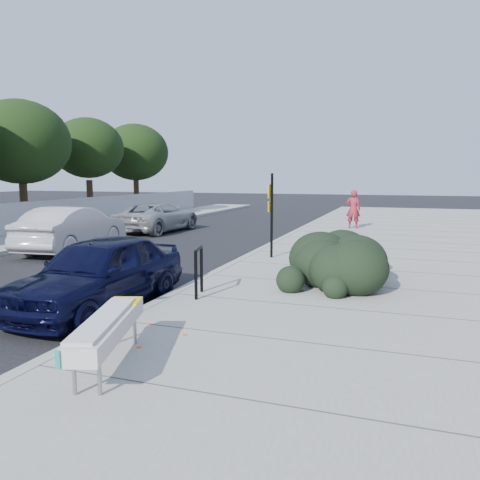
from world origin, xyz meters
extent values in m
plane|color=black|center=(0.00, 0.00, 0.00)|extent=(120.00, 120.00, 0.00)
cube|color=gray|center=(5.60, 5.00, 0.07)|extent=(11.20, 50.00, 0.15)
cube|color=gray|center=(-9.50, 5.00, 0.07)|extent=(3.00, 50.00, 0.15)
cube|color=#9E9E99|center=(0.00, 5.00, 0.08)|extent=(0.22, 50.00, 0.17)
cube|color=#9E9E99|center=(-8.00, 5.00, 0.08)|extent=(0.22, 50.00, 0.17)
cylinder|color=#332114|center=(-12.50, 9.00, 1.20)|extent=(0.36, 0.36, 2.40)
ellipsoid|color=black|center=(-12.50, 9.00, 4.20)|extent=(4.60, 4.60, 3.91)
cylinder|color=#332114|center=(-12.50, 14.00, 1.20)|extent=(0.36, 0.36, 2.40)
ellipsoid|color=black|center=(-12.50, 14.00, 4.20)|extent=(4.00, 4.00, 3.40)
cylinder|color=#332114|center=(-12.50, 19.00, 1.20)|extent=(0.36, 0.36, 2.40)
ellipsoid|color=black|center=(-12.50, 19.00, 4.20)|extent=(4.40, 4.40, 3.74)
cylinder|color=gray|center=(1.10, -4.53, 0.36)|extent=(0.05, 0.05, 0.41)
cylinder|color=gray|center=(1.37, -4.44, 0.36)|extent=(0.05, 0.05, 0.41)
cylinder|color=gray|center=(0.59, -2.96, 0.36)|extent=(0.05, 0.05, 0.41)
cylinder|color=gray|center=(0.86, -2.87, 0.36)|extent=(0.05, 0.05, 0.41)
cylinder|color=gray|center=(0.84, -3.75, 0.53)|extent=(0.54, 1.58, 0.04)
cylinder|color=gray|center=(1.12, -3.66, 0.53)|extent=(0.54, 1.58, 0.04)
cube|color=#B2B2B2|center=(0.98, -3.70, 0.67)|extent=(1.08, 2.19, 0.23)
cube|color=yellow|center=(0.72, -2.89, 0.80)|extent=(0.55, 0.55, 0.02)
cube|color=teal|center=(1.09, -4.69, 0.67)|extent=(0.12, 0.25, 0.20)
cylinder|color=black|center=(0.67, -0.28, 0.64)|extent=(0.07, 0.07, 0.98)
cylinder|color=black|center=(0.53, 0.34, 0.64)|extent=(0.07, 0.07, 0.98)
cylinder|color=black|center=(0.60, 0.03, 1.13)|extent=(0.21, 0.63, 0.07)
cube|color=black|center=(0.80, 5.00, 1.43)|extent=(0.07, 0.07, 2.56)
cube|color=yellow|center=(0.75, 5.01, 2.17)|extent=(0.08, 0.29, 0.41)
cube|color=yellow|center=(0.75, 5.01, 1.70)|extent=(0.08, 0.27, 0.31)
ellipsoid|color=black|center=(3.12, 2.50, 0.82)|extent=(2.92, 3.95, 1.33)
imported|color=black|center=(-1.06, -1.05, 0.73)|extent=(1.86, 4.35, 1.47)
imported|color=#BBBAC0|center=(-6.37, 4.83, 0.79)|extent=(2.16, 4.92, 1.57)
imported|color=#999C9E|center=(-6.44, 10.98, 0.69)|extent=(2.50, 5.06, 1.38)
imported|color=maroon|center=(2.33, 14.11, 1.06)|extent=(0.68, 0.46, 1.82)
camera|label=1|loc=(4.52, -8.66, 2.62)|focal=35.00mm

